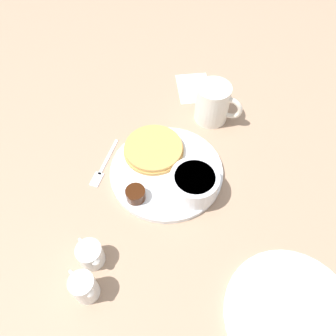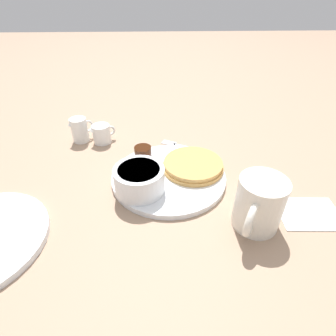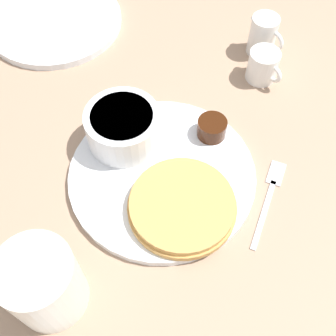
% 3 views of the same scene
% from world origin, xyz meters
% --- Properties ---
extents(ground_plane, '(4.00, 4.00, 0.00)m').
position_xyz_m(ground_plane, '(0.00, 0.00, 0.00)').
color(ground_plane, '#9E7F66').
extents(plate, '(0.25, 0.25, 0.01)m').
position_xyz_m(plate, '(0.00, 0.00, 0.01)').
color(plate, white).
rests_on(plate, ground_plane).
extents(pancake_stack, '(0.14, 0.14, 0.02)m').
position_xyz_m(pancake_stack, '(0.06, 0.02, 0.02)').
color(pancake_stack, tan).
rests_on(pancake_stack, plate).
extents(bowl, '(0.10, 0.10, 0.05)m').
position_xyz_m(bowl, '(-0.06, -0.05, 0.04)').
color(bowl, white).
rests_on(bowl, plate).
extents(syrup_cup, '(0.04, 0.04, 0.03)m').
position_xyz_m(syrup_cup, '(-0.06, 0.07, 0.03)').
color(syrup_cup, '#38190A').
rests_on(syrup_cup, plate).
extents(butter_ramekin, '(0.05, 0.05, 0.04)m').
position_xyz_m(butter_ramekin, '(-0.08, -0.04, 0.03)').
color(butter_ramekin, white).
rests_on(butter_ramekin, plate).
extents(coffee_mug, '(0.09, 0.11, 0.10)m').
position_xyz_m(coffee_mug, '(0.15, -0.14, 0.05)').
color(coffee_mug, silver).
rests_on(coffee_mug, ground_plane).
extents(creamer_pitcher_near, '(0.06, 0.05, 0.05)m').
position_xyz_m(creamer_pitcher_near, '(-0.17, 0.17, 0.03)').
color(creamer_pitcher_near, white).
rests_on(creamer_pitcher_near, ground_plane).
extents(creamer_pitcher_far, '(0.06, 0.05, 0.07)m').
position_xyz_m(creamer_pitcher_far, '(-0.23, 0.18, 0.03)').
color(creamer_pitcher_far, white).
rests_on(creamer_pitcher_far, ground_plane).
extents(fork, '(0.13, 0.07, 0.00)m').
position_xyz_m(fork, '(0.04, 0.14, 0.00)').
color(fork, silver).
rests_on(fork, ground_plane).
extents(napkin, '(0.12, 0.09, 0.00)m').
position_xyz_m(napkin, '(0.26, -0.12, 0.00)').
color(napkin, white).
rests_on(napkin, ground_plane).
extents(far_plate, '(0.23, 0.23, 0.01)m').
position_xyz_m(far_plate, '(-0.33, -0.16, 0.01)').
color(far_plate, white).
rests_on(far_plate, ground_plane).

